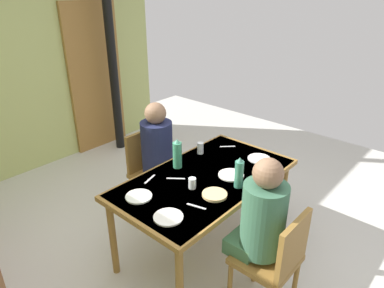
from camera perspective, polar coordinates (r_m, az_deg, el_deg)
ground_plane at (r=3.15m, az=-0.97°, el=-19.36°), size 6.97×6.97×0.00m
wall_back at (r=4.60m, az=-27.23°, el=12.02°), size 4.01×0.10×2.76m
door_wooden at (r=5.06m, az=-15.49°, el=10.37°), size 0.80×0.05×2.00m
stove_pipe_column at (r=4.83m, az=-13.06°, el=14.57°), size 0.12×0.12×2.76m
dining_table at (r=2.92m, az=2.22°, el=-6.52°), size 1.56×0.87×0.75m
chair_near_diner at (r=2.55m, az=13.51°, el=-17.82°), size 0.40×0.40×0.87m
chair_far_diner at (r=3.54m, az=-6.93°, el=-4.03°), size 0.40×0.40×0.87m
person_near_diner at (r=2.42m, az=11.33°, el=-11.58°), size 0.30×0.37×0.77m
person_far_diner at (r=3.32m, az=-5.60°, el=-0.52°), size 0.30×0.37×0.77m
water_bottle_green_near at (r=2.97m, az=-2.42°, el=-1.67°), size 0.08×0.08×0.27m
water_bottle_green_far at (r=2.71m, az=7.71°, el=-4.77°), size 0.07×0.07×0.26m
dinner_plate_near_left at (r=2.42m, az=-3.90°, el=-11.85°), size 0.21×0.21×0.01m
dinner_plate_near_right at (r=2.65m, az=-8.71°, el=-8.48°), size 0.20×0.20×0.01m
dinner_plate_far_center at (r=3.21m, az=10.94°, el=-2.37°), size 0.21×0.21×0.01m
dinner_plate_far_side at (r=2.91m, az=6.41°, el=-5.06°), size 0.21×0.21×0.01m
drinking_glass_by_near_diner at (r=2.71m, az=0.10°, el=-6.46°), size 0.06×0.06×0.09m
drinking_glass_by_far_diner at (r=3.24m, az=1.37°, el=-0.67°), size 0.06×0.06×0.11m
bread_plate_sliced at (r=2.64m, az=3.72°, el=-8.25°), size 0.19×0.19×0.02m
cutlery_knife_near at (r=2.85m, az=-2.69°, el=-5.67°), size 0.11×0.13×0.00m
cutlery_fork_near at (r=2.53m, az=0.70°, el=-10.18°), size 0.05×0.15×0.00m
cutlery_knife_far at (r=3.41m, az=5.86°, el=-0.41°), size 0.12×0.12×0.00m
cutlery_fork_far at (r=2.86m, az=-6.92°, el=-5.72°), size 0.15×0.06×0.00m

